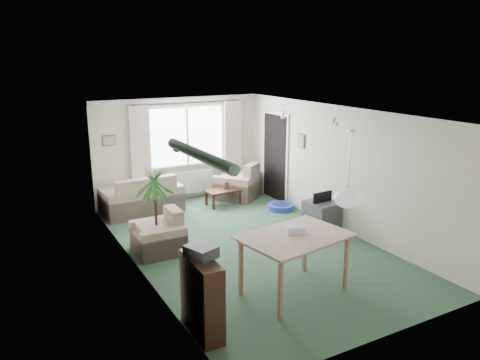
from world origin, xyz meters
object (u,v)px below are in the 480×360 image
houseplant (156,208)px  pet_bed (281,207)px  coffee_table (223,197)px  armchair_left (158,231)px  bookshelf (202,296)px  armchair_corner (238,180)px  tv_cube (322,215)px  dining_table (294,265)px  sofa (141,193)px

houseplant → pet_bed: size_ratio=2.77×
coffee_table → armchair_left: bearing=-140.0°
bookshelf → armchair_corner: bearing=58.7°
houseplant → tv_cube: (3.23, -0.42, -0.53)m
armchair_corner → dining_table: (-1.53, -4.50, 0.00)m
coffee_table → houseplant: bearing=-140.0°
houseplant → bookshelf: bearing=-96.9°
sofa → coffee_table: 1.85m
tv_cube → sofa: bearing=131.8°
pet_bed → coffee_table: bearing=136.6°
sofa → dining_table: dining_table is taller
armchair_corner → coffee_table: armchair_corner is taller
armchair_corner → dining_table: size_ratio=0.69×
armchair_left → pet_bed: bearing=107.6°
sofa → armchair_left: bearing=76.8°
coffee_table → dining_table: bearing=-103.1°
bookshelf → tv_cube: 4.15m
bookshelf → houseplant: 2.62m
sofa → pet_bed: bearing=151.4°
dining_table → pet_bed: size_ratio=2.37×
tv_cube → pet_bed: 1.39m
bookshelf → pet_bed: bearing=46.9°
armchair_left → pet_bed: armchair_left is taller
coffee_table → pet_bed: (0.96, -0.91, -0.12)m
coffee_table → tv_cube: size_ratio=1.34×
armchair_corner → armchair_left: (-2.75, -2.18, -0.05)m
dining_table → armchair_corner: bearing=71.2°
tv_cube → pet_bed: (-0.05, 1.37, -0.21)m
sofa → coffee_table: bearing=164.2°
armchair_corner → sofa: bearing=-39.2°
armchair_corner → tv_cube: (0.45, -2.62, -0.15)m
houseplant → pet_bed: (3.18, 0.95, -0.75)m
bookshelf → dining_table: bookshelf is taller
sofa → dining_table: (0.82, -4.56, 0.01)m
tv_cube → pet_bed: bearing=87.8°
houseplant → dining_table: (1.25, -2.29, -0.37)m
houseplant → pet_bed: houseplant is taller
armchair_corner → houseplant: 3.57m
armchair_left → bookshelf: bookshelf is taller
armchair_left → pet_bed: 3.30m
bookshelf → dining_table: (1.56, 0.29, -0.06)m
coffee_table → tv_cube: 2.50m
coffee_table → bookshelf: bookshelf is taller
dining_table → armchair_left: bearing=117.7°
sofa → pet_bed: sofa is taller
armchair_left → armchair_corner: bearing=129.7°
houseplant → coffee_table: bearing=40.0°
dining_table → tv_cube: (1.98, 1.87, -0.16)m
tv_cube → pet_bed: size_ratio=1.03×
armchair_left → coffee_table: (2.19, 1.83, -0.19)m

